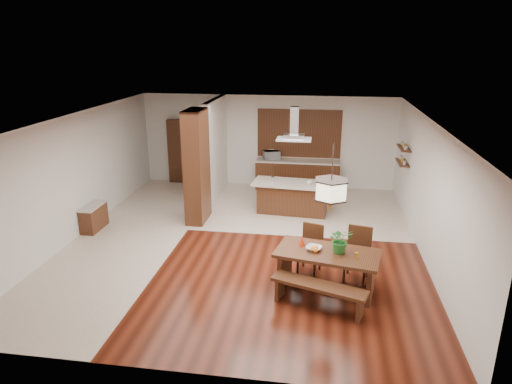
% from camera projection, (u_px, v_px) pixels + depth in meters
% --- Properties ---
extents(room_shell, '(9.00, 9.04, 2.92)m').
position_uv_depth(room_shell, '(243.00, 156.00, 10.06)').
color(room_shell, '#38130A').
rests_on(room_shell, ground).
extents(tile_hallway, '(2.50, 9.00, 0.01)m').
position_uv_depth(tile_hallway, '(132.00, 235.00, 11.08)').
color(tile_hallway, beige).
rests_on(tile_hallway, ground).
extents(tile_kitchen, '(5.50, 4.00, 0.01)m').
position_uv_depth(tile_kitchen, '(302.00, 208.00, 12.88)').
color(tile_kitchen, beige).
rests_on(tile_kitchen, ground).
extents(soffit_band, '(8.00, 9.00, 0.02)m').
position_uv_depth(soffit_band, '(242.00, 119.00, 9.80)').
color(soffit_band, '#3C1E0F').
rests_on(soffit_band, room_shell).
extents(partition_pier, '(0.45, 1.00, 2.90)m').
position_uv_depth(partition_pier, '(197.00, 167.00, 11.57)').
color(partition_pier, '#321A0D').
rests_on(partition_pier, ground).
extents(partition_stub, '(0.18, 2.40, 2.90)m').
position_uv_depth(partition_stub, '(216.00, 148.00, 13.54)').
color(partition_stub, silver).
rests_on(partition_stub, ground).
extents(hallway_console, '(0.37, 0.88, 0.63)m').
position_uv_depth(hallway_console, '(94.00, 218.00, 11.32)').
color(hallway_console, '#321A0D').
rests_on(hallway_console, ground).
extents(hallway_doorway, '(1.10, 0.20, 2.10)m').
position_uv_depth(hallway_doorway, '(185.00, 152.00, 14.88)').
color(hallway_doorway, '#321A0D').
rests_on(hallway_doorway, ground).
extents(rear_counter, '(2.60, 0.62, 0.95)m').
position_uv_depth(rear_counter, '(297.00, 175.00, 14.36)').
color(rear_counter, '#321A0D').
rests_on(rear_counter, ground).
extents(kitchen_window, '(2.60, 0.08, 1.50)m').
position_uv_depth(kitchen_window, '(299.00, 133.00, 14.20)').
color(kitchen_window, '#AA6833').
rests_on(kitchen_window, room_shell).
extents(shelf_lower, '(0.26, 0.90, 0.04)m').
position_uv_depth(shelf_lower, '(402.00, 163.00, 12.17)').
color(shelf_lower, '#321A0D').
rests_on(shelf_lower, room_shell).
extents(shelf_upper, '(0.26, 0.90, 0.04)m').
position_uv_depth(shelf_upper, '(404.00, 148.00, 12.04)').
color(shelf_upper, '#321A0D').
rests_on(shelf_upper, room_shell).
extents(dining_table, '(2.04, 1.30, 0.79)m').
position_uv_depth(dining_table, '(327.00, 262.00, 8.48)').
color(dining_table, '#321A0D').
rests_on(dining_table, ground).
extents(dining_bench, '(1.72, 0.90, 0.48)m').
position_uv_depth(dining_bench, '(318.00, 296.00, 7.98)').
color(dining_bench, '#321A0D').
rests_on(dining_bench, ground).
extents(dining_chair_left, '(0.54, 0.54, 0.99)m').
position_uv_depth(dining_chair_left, '(310.00, 250.00, 9.17)').
color(dining_chair_left, '#321A0D').
rests_on(dining_chair_left, ground).
extents(dining_chair_right, '(0.57, 0.57, 1.06)m').
position_uv_depth(dining_chair_right, '(357.00, 255.00, 8.86)').
color(dining_chair_right, '#321A0D').
rests_on(dining_chair_right, ground).
extents(pendant_lantern, '(0.64, 0.64, 1.31)m').
position_uv_depth(pendant_lantern, '(332.00, 176.00, 7.95)').
color(pendant_lantern, beige).
rests_on(pendant_lantern, room_shell).
extents(foliage_plant, '(0.51, 0.47, 0.48)m').
position_uv_depth(foliage_plant, '(341.00, 240.00, 8.32)').
color(foliage_plant, '#246C26').
rests_on(foliage_plant, dining_table).
extents(fruit_bowl, '(0.35, 0.35, 0.07)m').
position_uv_depth(fruit_bowl, '(314.00, 248.00, 8.48)').
color(fruit_bowl, beige).
rests_on(fruit_bowl, dining_table).
extents(napkin_cone, '(0.17, 0.17, 0.20)m').
position_uv_depth(napkin_cone, '(302.00, 241.00, 8.63)').
color(napkin_cone, red).
rests_on(napkin_cone, dining_table).
extents(gold_ornament, '(0.08, 0.08, 0.10)m').
position_uv_depth(gold_ornament, '(356.00, 255.00, 8.17)').
color(gold_ornament, gold).
rests_on(gold_ornament, dining_table).
extents(kitchen_island, '(2.20, 1.10, 0.88)m').
position_uv_depth(kitchen_island, '(292.00, 197.00, 12.39)').
color(kitchen_island, '#321A0D').
rests_on(kitchen_island, ground).
extents(range_hood, '(0.90, 0.55, 0.87)m').
position_uv_depth(range_hood, '(294.00, 123.00, 11.75)').
color(range_hood, silver).
rests_on(range_hood, room_shell).
extents(island_cup, '(0.17, 0.17, 0.10)m').
position_uv_depth(island_cup, '(309.00, 182.00, 12.05)').
color(island_cup, silver).
rests_on(island_cup, kitchen_island).
extents(microwave, '(0.59, 0.50, 0.27)m').
position_uv_depth(microwave, '(271.00, 155.00, 14.29)').
color(microwave, silver).
rests_on(microwave, rear_counter).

